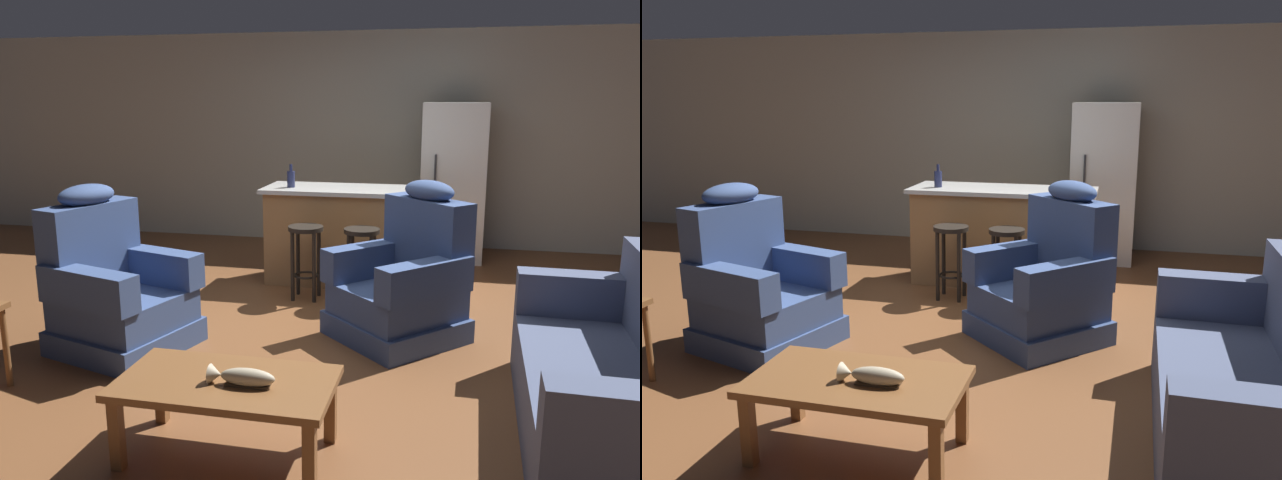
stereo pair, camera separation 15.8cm
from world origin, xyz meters
TOP-DOWN VIEW (x-y plane):
  - ground_plane at (0.00, 0.00)m, footprint 12.00×12.00m
  - back_wall at (0.00, 3.12)m, footprint 12.00×0.05m
  - coffee_table at (-0.13, -1.89)m, footprint 1.10×0.60m
  - fish_figurine at (-0.03, -1.93)m, footprint 0.34×0.10m
  - couch at (1.85, -1.33)m, footprint 0.89×1.92m
  - recliner_near_lamp at (-1.45, -0.68)m, footprint 1.04×1.04m
  - recliner_near_island at (0.61, -0.02)m, footprint 1.19×1.19m
  - kitchen_island at (0.00, 1.35)m, footprint 1.80×0.70m
  - bar_stool_left at (-0.35, 0.72)m, footprint 0.32×0.32m
  - bar_stool_right at (0.16, 0.72)m, footprint 0.32×0.32m
  - refrigerator at (0.92, 2.55)m, footprint 0.70×0.69m
  - bottle_tall_green at (-0.63, 1.27)m, footprint 0.08×0.08m

SIDE VIEW (x-z plane):
  - ground_plane at x=0.00m, z-range 0.00..0.00m
  - couch at x=1.85m, z-range -0.13..0.81m
  - coffee_table at x=-0.13m, z-range 0.15..0.57m
  - recliner_near_lamp at x=-1.45m, z-range -0.18..1.02m
  - recliner_near_island at x=0.61m, z-range -0.18..1.02m
  - fish_figurine at x=-0.03m, z-range 0.41..0.51m
  - bar_stool_left at x=-0.35m, z-range 0.13..0.81m
  - bar_stool_right at x=0.16m, z-range 0.13..0.81m
  - kitchen_island at x=0.00m, z-range 0.00..0.95m
  - refrigerator at x=0.92m, z-range 0.00..1.76m
  - bottle_tall_green at x=-0.63m, z-range 0.92..1.15m
  - back_wall at x=0.00m, z-range 0.00..2.60m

